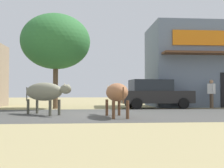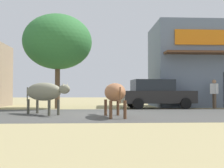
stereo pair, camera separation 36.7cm
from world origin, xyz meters
name	(u,v)px [view 2 (the right image)]	position (x,y,z in m)	size (l,w,h in m)	color
ground	(85,114)	(0.00, 0.00, 0.00)	(80.00, 80.00, 0.00)	tan
asphalt_road	(85,114)	(0.00, 0.00, 0.00)	(72.00, 6.69, 0.00)	#454542
storefront_right_club	(215,66)	(8.38, 6.37, 2.68)	(8.34, 4.99, 5.34)	slate
roadside_tree	(58,42)	(-1.75, 4.17, 3.77)	(3.89, 3.89, 5.34)	brown
parked_hatchback_car	(156,94)	(3.88, 4.14, 0.84)	(4.26, 2.14, 1.64)	black
cow_near_brown	(44,92)	(-1.66, -0.10, 0.93)	(2.32, 2.25, 1.31)	gray
cow_far_dark	(114,93)	(1.16, -1.36, 0.90)	(0.91, 2.85, 1.25)	#9B6340
pedestrian_by_shop	(214,91)	(7.16, 3.80, 0.96)	(0.48, 0.61, 1.64)	brown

